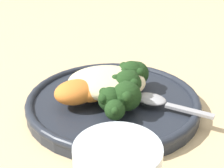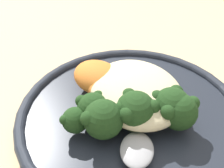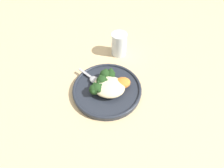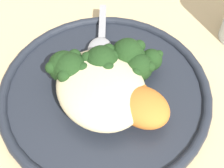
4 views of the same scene
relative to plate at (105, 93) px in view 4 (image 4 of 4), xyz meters
name	(u,v)px [view 4 (image 4 of 4)]	position (x,y,z in m)	size (l,w,h in m)	color
ground_plane	(115,86)	(0.01, -0.02, -0.01)	(4.00, 4.00, 0.00)	#D6B784
plate	(105,93)	(0.00, 0.00, 0.00)	(0.25, 0.25, 0.02)	#232833
quinoa_mound	(101,88)	(-0.01, 0.01, 0.03)	(0.11, 0.10, 0.03)	beige
broccoli_stalk_0	(140,73)	(-0.01, -0.04, 0.02)	(0.06, 0.10, 0.03)	#8EB25B
broccoli_stalk_1	(134,74)	(-0.01, -0.03, 0.03)	(0.06, 0.08, 0.03)	#8EB25B
broccoli_stalk_2	(126,62)	(0.01, -0.03, 0.03)	(0.09, 0.09, 0.04)	#8EB25B
broccoli_stalk_3	(104,70)	(0.01, 0.00, 0.03)	(0.09, 0.05, 0.04)	#8EB25B
broccoli_stalk_4	(104,78)	(0.00, 0.00, 0.02)	(0.08, 0.03, 0.03)	#8EB25B
broccoli_stalk_5	(78,75)	(0.02, 0.02, 0.03)	(0.10, 0.06, 0.04)	#8EB25B
broccoli_stalk_6	(72,73)	(0.02, 0.03, 0.03)	(0.10, 0.07, 0.04)	#8EB25B
sweet_potato_chunk_0	(123,96)	(-0.03, -0.01, 0.02)	(0.06, 0.05, 0.03)	orange
sweet_potato_chunk_1	(145,106)	(-0.05, -0.02, 0.03)	(0.06, 0.05, 0.03)	orange
spoon	(101,45)	(0.06, -0.03, 0.01)	(0.10, 0.07, 0.01)	#A3A3A8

